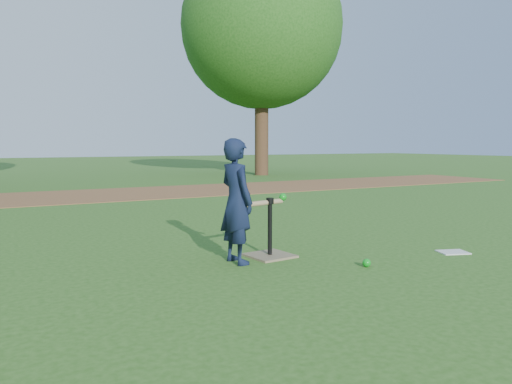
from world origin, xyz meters
TOP-DOWN VIEW (x-y plane):
  - ground at (0.00, 0.00)m, footprint 80.00×80.00m
  - dirt_strip at (0.00, 7.50)m, footprint 24.00×3.00m
  - child at (-0.36, 0.30)m, footprint 0.33×0.47m
  - wiffle_ball_ground at (0.65, -0.45)m, footprint 0.08×0.08m
  - clipboard at (1.89, -0.42)m, footprint 0.36×0.32m
  - batting_tee at (0.07, 0.37)m, footprint 0.48×0.48m
  - swing_action at (-0.02, 0.36)m, footprint 0.68×0.20m
  - tree_right at (6.50, 12.00)m, footprint 5.80×5.80m

SIDE VIEW (x-z plane):
  - ground at x=0.00m, z-range 0.00..0.00m
  - dirt_strip at x=0.00m, z-range 0.00..0.01m
  - clipboard at x=1.89m, z-range 0.00..0.01m
  - wiffle_ball_ground at x=0.65m, z-range 0.00..0.08m
  - batting_tee at x=0.07m, z-range -0.20..0.42m
  - swing_action at x=-0.02m, z-range 0.52..0.63m
  - child at x=-0.36m, z-range 0.00..1.22m
  - tree_right at x=6.50m, z-range 1.19..9.39m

